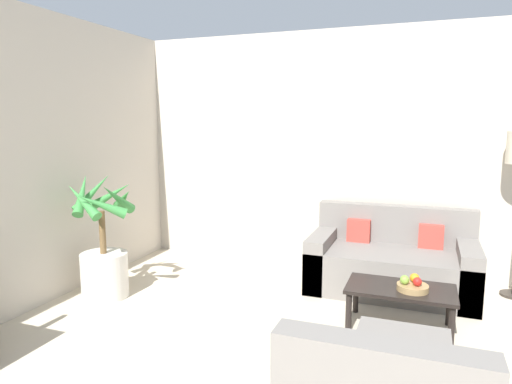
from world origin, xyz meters
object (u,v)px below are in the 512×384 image
at_px(orange_fruit, 415,278).
at_px(ottoman, 401,366).
at_px(apple_green, 405,280).
at_px(coffee_table, 400,293).
at_px(apple_red, 417,282).
at_px(fruit_bowl, 413,288).
at_px(sofa_loveseat, 391,263).
at_px(potted_palm, 104,254).

xyz_separation_m(orange_fruit, ottoman, (-0.04, -0.97, -0.26)).
bearing_deg(ottoman, apple_green, 91.98).
bearing_deg(coffee_table, apple_green, -60.98).
bearing_deg(apple_green, apple_red, -3.46).
relative_size(fruit_bowl, orange_fruit, 3.31).
distance_m(orange_fruit, ottoman, 1.01).
bearing_deg(fruit_bowl, coffee_table, 155.88).
bearing_deg(ottoman, apple_red, 85.94).
bearing_deg(apple_green, fruit_bowl, 13.65).
distance_m(sofa_loveseat, apple_red, 0.99).
relative_size(apple_green, orange_fruit, 0.99).
bearing_deg(apple_green, coffee_table, 119.02).
bearing_deg(ottoman, orange_fruit, 87.66).
distance_m(sofa_loveseat, fruit_bowl, 0.96).
distance_m(fruit_bowl, ottoman, 0.93).
bearing_deg(ottoman, potted_palm, 166.74).
relative_size(potted_palm, fruit_bowl, 4.89).
bearing_deg(potted_palm, coffee_table, 6.20).
xyz_separation_m(apple_green, ottoman, (0.03, -0.90, -0.26)).
height_order(apple_red, ottoman, apple_red).
relative_size(apple_red, ottoman, 0.12).
distance_m(coffee_table, ottoman, 0.96).
bearing_deg(apple_red, potted_palm, -175.30).
bearing_deg(fruit_bowl, potted_palm, -174.83).
height_order(potted_palm, coffee_table, potted_palm).
bearing_deg(sofa_loveseat, fruit_bowl, -76.10).
relative_size(coffee_table, orange_fruit, 11.52).
bearing_deg(orange_fruit, potted_palm, -173.62).
bearing_deg(ottoman, fruit_bowl, 88.11).
relative_size(coffee_table, fruit_bowl, 3.48).
xyz_separation_m(potted_palm, apple_green, (2.76, 0.24, 0.01)).
xyz_separation_m(coffee_table, orange_fruit, (0.10, 0.02, 0.14)).
bearing_deg(orange_fruit, ottoman, -92.34).
xyz_separation_m(apple_red, apple_green, (-0.09, 0.01, 0.00)).
xyz_separation_m(apple_green, orange_fruit, (0.07, 0.08, 0.00)).
bearing_deg(sofa_loveseat, ottoman, -83.84).
bearing_deg(orange_fruit, sofa_loveseat, 105.44).
relative_size(coffee_table, apple_green, 11.64).
bearing_deg(sofa_loveseat, apple_green, -79.89).
height_order(sofa_loveseat, fruit_bowl, sofa_loveseat).
relative_size(potted_palm, sofa_loveseat, 0.76).
bearing_deg(coffee_table, sofa_loveseat, 98.77).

